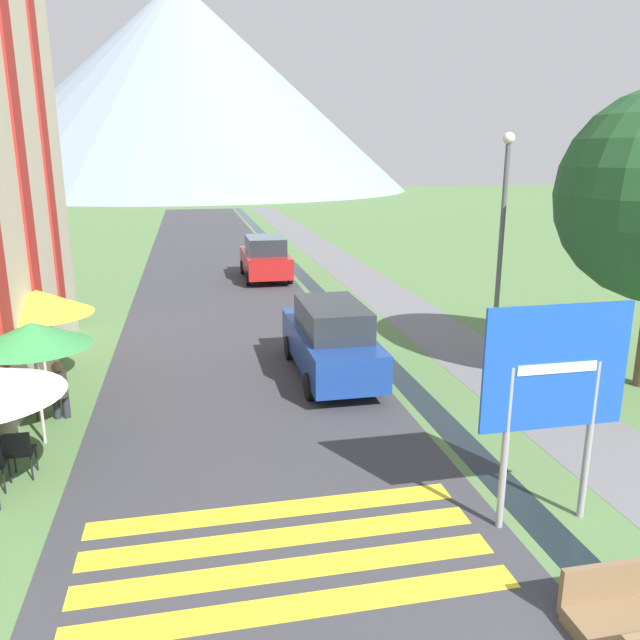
{
  "coord_description": "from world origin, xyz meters",
  "views": [
    {
      "loc": [
        -3.53,
        -2.71,
        5.14
      ],
      "look_at": [
        -0.88,
        10.0,
        1.69
      ],
      "focal_mm": 35.0,
      "sensor_mm": 36.0,
      "label": 1
    }
  ],
  "objects_px": {
    "parked_car_far": "(265,258)",
    "cafe_chair_near_right": "(20,450)",
    "cafe_umbrella_middle_green": "(32,335)",
    "cafe_umbrella_rear_yellow": "(37,302)",
    "person_seated_near": "(59,387)",
    "road_sign": "(554,384)",
    "streetlamp": "(502,233)",
    "person_seated_far": "(6,419)",
    "cafe_chair_far_left": "(45,394)",
    "parked_car_near": "(331,339)"
  },
  "relations": [
    {
      "from": "parked_car_far",
      "to": "cafe_chair_near_right",
      "type": "xyz_separation_m",
      "value": [
        -5.95,
        -16.12,
        -0.4
      ]
    },
    {
      "from": "cafe_umbrella_middle_green",
      "to": "cafe_umbrella_rear_yellow",
      "type": "bearing_deg",
      "value": 100.18
    },
    {
      "from": "person_seated_near",
      "to": "road_sign",
      "type": "bearing_deg",
      "value": -35.51
    },
    {
      "from": "cafe_umbrella_rear_yellow",
      "to": "streetlamp",
      "type": "xyz_separation_m",
      "value": [
        10.66,
        -0.23,
        1.25
      ]
    },
    {
      "from": "person_seated_near",
      "to": "streetlamp",
      "type": "height_order",
      "value": "streetlamp"
    },
    {
      "from": "parked_car_far",
      "to": "person_seated_far",
      "type": "distance_m",
      "value": 16.5
    },
    {
      "from": "person_seated_far",
      "to": "streetlamp",
      "type": "bearing_deg",
      "value": 15.33
    },
    {
      "from": "cafe_chair_far_left",
      "to": "person_seated_near",
      "type": "relative_size",
      "value": 0.71
    },
    {
      "from": "cafe_chair_near_right",
      "to": "person_seated_far",
      "type": "xyz_separation_m",
      "value": [
        -0.4,
        0.89,
        0.18
      ]
    },
    {
      "from": "person_seated_far",
      "to": "streetlamp",
      "type": "height_order",
      "value": "streetlamp"
    },
    {
      "from": "parked_car_far",
      "to": "person_seated_near",
      "type": "height_order",
      "value": "parked_car_far"
    },
    {
      "from": "parked_car_near",
      "to": "cafe_chair_far_left",
      "type": "xyz_separation_m",
      "value": [
        -6.14,
        -1.25,
        -0.4
      ]
    },
    {
      "from": "parked_car_near",
      "to": "cafe_chair_far_left",
      "type": "relative_size",
      "value": 5.39
    },
    {
      "from": "cafe_chair_near_right",
      "to": "streetlamp",
      "type": "height_order",
      "value": "streetlamp"
    },
    {
      "from": "cafe_chair_far_left",
      "to": "person_seated_far",
      "type": "height_order",
      "value": "person_seated_far"
    },
    {
      "from": "cafe_umbrella_middle_green",
      "to": "cafe_chair_far_left",
      "type": "bearing_deg",
      "value": 99.12
    },
    {
      "from": "parked_car_near",
      "to": "streetlamp",
      "type": "xyz_separation_m",
      "value": [
        4.23,
        0.04,
        2.41
      ]
    },
    {
      "from": "parked_car_near",
      "to": "cafe_chair_near_right",
      "type": "relative_size",
      "value": 5.39
    },
    {
      "from": "road_sign",
      "to": "parked_car_near",
      "type": "distance_m",
      "value": 6.94
    },
    {
      "from": "road_sign",
      "to": "cafe_umbrella_rear_yellow",
      "type": "height_order",
      "value": "road_sign"
    },
    {
      "from": "streetlamp",
      "to": "cafe_umbrella_rear_yellow",
      "type": "bearing_deg",
      "value": 178.77
    },
    {
      "from": "road_sign",
      "to": "streetlamp",
      "type": "height_order",
      "value": "streetlamp"
    },
    {
      "from": "cafe_umbrella_rear_yellow",
      "to": "cafe_umbrella_middle_green",
      "type": "bearing_deg",
      "value": -79.82
    },
    {
      "from": "cafe_chair_far_left",
      "to": "cafe_umbrella_middle_green",
      "type": "distance_m",
      "value": 1.97
    },
    {
      "from": "road_sign",
      "to": "cafe_chair_near_right",
      "type": "height_order",
      "value": "road_sign"
    },
    {
      "from": "parked_car_near",
      "to": "cafe_umbrella_rear_yellow",
      "type": "bearing_deg",
      "value": 177.6
    },
    {
      "from": "cafe_umbrella_middle_green",
      "to": "streetlamp",
      "type": "relative_size",
      "value": 0.41
    },
    {
      "from": "cafe_chair_near_right",
      "to": "cafe_umbrella_rear_yellow",
      "type": "height_order",
      "value": "cafe_umbrella_rear_yellow"
    },
    {
      "from": "cafe_chair_far_left",
      "to": "cafe_umbrella_middle_green",
      "type": "xyz_separation_m",
      "value": [
        0.19,
        -1.19,
        1.56
      ]
    },
    {
      "from": "cafe_chair_far_left",
      "to": "cafe_umbrella_rear_yellow",
      "type": "height_order",
      "value": "cafe_umbrella_rear_yellow"
    },
    {
      "from": "cafe_chair_near_right",
      "to": "streetlamp",
      "type": "relative_size",
      "value": 0.15
    },
    {
      "from": "parked_car_near",
      "to": "road_sign",
      "type": "bearing_deg",
      "value": -76.3
    },
    {
      "from": "cafe_chair_near_right",
      "to": "person_seated_far",
      "type": "distance_m",
      "value": 1.0
    },
    {
      "from": "cafe_umbrella_middle_green",
      "to": "person_seated_near",
      "type": "bearing_deg",
      "value": 84.61
    },
    {
      "from": "cafe_chair_far_left",
      "to": "cafe_umbrella_middle_green",
      "type": "height_order",
      "value": "cafe_umbrella_middle_green"
    },
    {
      "from": "road_sign",
      "to": "parked_car_near",
      "type": "relative_size",
      "value": 0.71
    },
    {
      "from": "person_seated_far",
      "to": "streetlamp",
      "type": "relative_size",
      "value": 0.22
    },
    {
      "from": "cafe_umbrella_rear_yellow",
      "to": "parked_car_far",
      "type": "bearing_deg",
      "value": 62.17
    },
    {
      "from": "cafe_chair_far_left",
      "to": "cafe_chair_near_right",
      "type": "xyz_separation_m",
      "value": [
        0.12,
        -2.52,
        0.0
      ]
    },
    {
      "from": "parked_car_far",
      "to": "cafe_chair_far_left",
      "type": "xyz_separation_m",
      "value": [
        -6.08,
        -13.6,
        -0.4
      ]
    },
    {
      "from": "road_sign",
      "to": "parked_car_near",
      "type": "bearing_deg",
      "value": 103.7
    },
    {
      "from": "cafe_umbrella_rear_yellow",
      "to": "person_seated_near",
      "type": "xyz_separation_m",
      "value": [
        0.59,
        -1.58,
        -1.4
      ]
    },
    {
      "from": "cafe_chair_far_left",
      "to": "cafe_chair_near_right",
      "type": "height_order",
      "value": "same"
    },
    {
      "from": "person_seated_far",
      "to": "cafe_umbrella_rear_yellow",
      "type": "bearing_deg",
      "value": 90.26
    },
    {
      "from": "cafe_chair_far_left",
      "to": "person_seated_near",
      "type": "xyz_separation_m",
      "value": [
        0.3,
        -0.06,
        0.15
      ]
    },
    {
      "from": "streetlamp",
      "to": "person_seated_far",
      "type": "bearing_deg",
      "value": -164.67
    },
    {
      "from": "cafe_umbrella_middle_green",
      "to": "person_seated_near",
      "type": "xyz_separation_m",
      "value": [
        0.11,
        1.13,
        -1.41
      ]
    },
    {
      "from": "streetlamp",
      "to": "person_seated_near",
      "type": "bearing_deg",
      "value": -172.34
    },
    {
      "from": "parked_car_near",
      "to": "streetlamp",
      "type": "height_order",
      "value": "streetlamp"
    },
    {
      "from": "road_sign",
      "to": "person_seated_far",
      "type": "distance_m",
      "value": 8.99
    }
  ]
}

